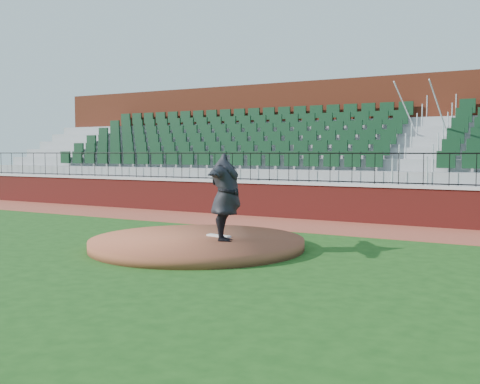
% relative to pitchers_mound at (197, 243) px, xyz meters
% --- Properties ---
extents(ground, '(90.00, 90.00, 0.00)m').
position_rel_pitchers_mound_xyz_m(ground, '(0.38, -0.07, -0.12)').
color(ground, '#174313').
rests_on(ground, ground).
extents(warning_track, '(34.00, 3.20, 0.01)m').
position_rel_pitchers_mound_xyz_m(warning_track, '(0.38, 5.33, -0.12)').
color(warning_track, brown).
rests_on(warning_track, ground).
extents(field_wall, '(34.00, 0.35, 1.20)m').
position_rel_pitchers_mound_xyz_m(field_wall, '(0.38, 6.93, 0.47)').
color(field_wall, maroon).
rests_on(field_wall, ground).
extents(wall_cap, '(34.00, 0.45, 0.10)m').
position_rel_pitchers_mound_xyz_m(wall_cap, '(0.38, 6.93, 1.12)').
color(wall_cap, '#B7B7B7').
rests_on(wall_cap, field_wall).
extents(wall_railing, '(34.00, 0.05, 1.00)m').
position_rel_pitchers_mound_xyz_m(wall_railing, '(0.38, 6.93, 1.67)').
color(wall_railing, black).
rests_on(wall_railing, wall_cap).
extents(seating_stands, '(34.00, 5.10, 4.60)m').
position_rel_pitchers_mound_xyz_m(seating_stands, '(0.38, 9.65, 2.18)').
color(seating_stands, gray).
rests_on(seating_stands, ground).
extents(concourse_wall, '(34.00, 0.50, 5.50)m').
position_rel_pitchers_mound_xyz_m(concourse_wall, '(0.38, 12.45, 2.62)').
color(concourse_wall, maroon).
rests_on(concourse_wall, ground).
extents(pitchers_mound, '(5.19, 5.19, 0.25)m').
position_rel_pitchers_mound_xyz_m(pitchers_mound, '(0.00, 0.00, 0.00)').
color(pitchers_mound, brown).
rests_on(pitchers_mound, ground).
extents(pitching_rubber, '(0.68, 0.26, 0.04)m').
position_rel_pitchers_mound_xyz_m(pitching_rubber, '(0.33, 0.45, 0.15)').
color(pitching_rubber, silver).
rests_on(pitching_rubber, pitchers_mound).
extents(pitcher, '(1.57, 2.60, 2.05)m').
position_rel_pitchers_mound_xyz_m(pitcher, '(0.83, -0.03, 1.15)').
color(pitcher, black).
rests_on(pitcher, pitchers_mound).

